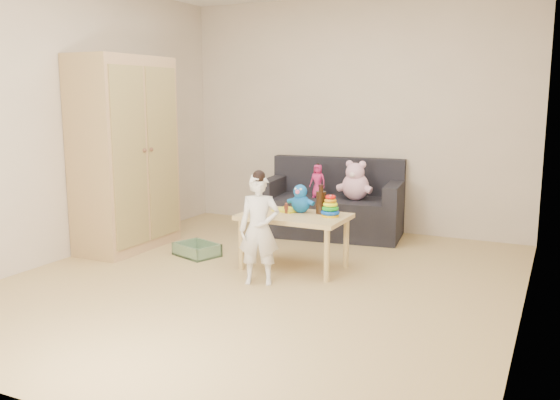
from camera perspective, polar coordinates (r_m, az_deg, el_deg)
The scene contains 13 objects.
room at distance 4.73m, azimuth -1.88°, elevation 7.35°, with size 4.50×4.50×4.50m.
wardrobe at distance 6.06m, azimuth -14.69°, elevation 4.29°, with size 0.53×1.05×1.90m, color tan.
sofa at distance 6.53m, azimuth 5.01°, elevation -1.57°, with size 1.49×0.75×0.42m, color black.
play_table at distance 5.26m, azimuth 1.36°, elevation -4.01°, with size 0.93×0.59×0.49m, color #DAB678.
storage_bin at distance 5.76m, azimuth -8.00°, elevation -4.75°, with size 0.40×0.30×0.12m, color #5E7E5B, non-canonical shape.
toddler at distance 4.80m, azimuth -2.01°, elevation -2.97°, with size 0.33×0.22×0.89m, color white.
pink_bear at distance 6.36m, azimuth 7.28°, elevation 1.61°, with size 0.31×0.27×0.35m, color #F8B7D5, non-canonical shape.
doll at distance 6.46m, azimuth 3.65°, elevation 1.80°, with size 0.18×0.12×0.36m, color #D72870.
ring_stacker at distance 5.13m, azimuth 4.87°, elevation -0.77°, with size 0.16×0.16×0.19m.
brown_bottle at distance 5.24m, azimuth 3.96°, elevation -0.15°, with size 0.09×0.09×0.26m.
blue_plush at distance 5.28m, azimuth 2.01°, elevation 0.18°, with size 0.21×0.17×0.26m, color blue, non-canonical shape.
wooden_figure at distance 5.25m, azimuth 0.61°, elevation -0.77°, with size 0.04×0.03×0.10m, color brown, non-canonical shape.
yellow_book at distance 5.38m, azimuth 0.75°, elevation -0.95°, with size 0.21×0.21×0.02m, color #FFF91A.
Camera 1 is at (2.19, -4.18, 1.53)m, focal length 38.00 mm.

